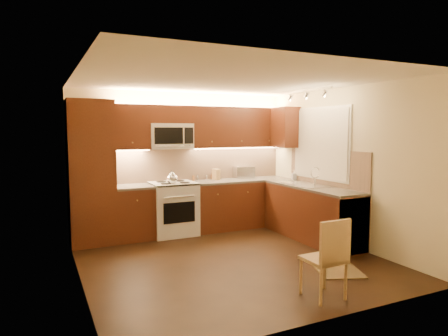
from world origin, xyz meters
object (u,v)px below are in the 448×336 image
kettle (172,177)px  microwave (170,136)px  knife_block (216,174)px  dining_chair (323,257)px  sink (307,180)px  stove (173,209)px  toaster_oven (243,172)px  soap_bottle (294,175)px

kettle → microwave: bearing=83.0°
knife_block → dining_chair: (-0.25, -3.39, -0.56)m
sink → dining_chair: bearing=-122.6°
stove → microwave: microwave is taller
microwave → sink: microwave is taller
toaster_oven → kettle: bearing=-163.2°
sink → knife_block: size_ratio=4.27×
toaster_oven → dining_chair: 3.57m
sink → toaster_oven: size_ratio=2.28×
microwave → sink: (2.00, -1.26, -0.74)m
stove → soap_bottle: 2.34m
soap_bottle → dining_chair: size_ratio=0.19×
sink → kettle: bearing=155.0°
stove → soap_bottle: size_ratio=5.46×
kettle → dining_chair: 3.20m
stove → kettle: size_ratio=3.99×
toaster_oven → sink: bearing=-65.0°
knife_block → soap_bottle: (1.34, -0.58, -0.02)m
microwave → toaster_oven: 1.65m
kettle → dining_chair: bearing=-71.5°
microwave → knife_block: 1.15m
stove → kettle: bearing=-111.7°
soap_bottle → kettle: bearing=-172.8°
toaster_oven → knife_block: (-0.59, -0.03, -0.01)m
kettle → soap_bottle: 2.32m
sink → dining_chair: (-1.35, -2.10, -0.53)m
microwave → toaster_oven: (1.49, 0.06, -0.71)m
dining_chair → kettle: bearing=101.9°
microwave → sink: bearing=-32.2°
microwave → stove: bearing=-90.0°
stove → sink: (2.00, -1.12, 0.52)m
microwave → soap_bottle: microwave is taller
stove → microwave: bearing=90.0°
microwave → kettle: bearing=-102.3°
knife_block → dining_chair: size_ratio=0.23×
sink → soap_bottle: size_ratio=5.10×
microwave → soap_bottle: size_ratio=4.51×
microwave → kettle: (-0.07, -0.30, -0.68)m
stove → microwave: (0.00, 0.14, 1.26)m
stove → knife_block: bearing=10.3°
sink → knife_block: bearing=130.5°
microwave → toaster_oven: size_ratio=2.01×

